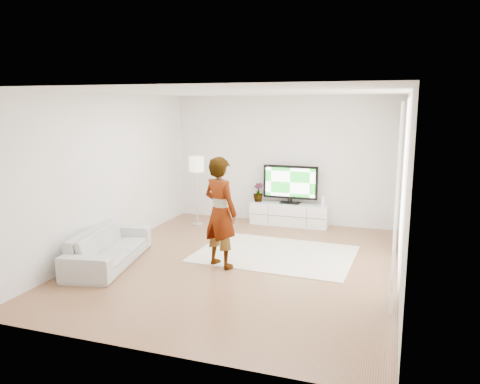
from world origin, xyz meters
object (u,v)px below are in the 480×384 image
(player, at_px, (220,212))
(television, at_px, (290,183))
(media_console, at_px, (289,214))
(rug, at_px, (275,254))
(floor_lamp, at_px, (196,167))
(sofa, at_px, (109,247))

(player, bearing_deg, television, -74.02)
(media_console, xyz_separation_m, rug, (0.22, -2.10, -0.23))
(television, xyz_separation_m, floor_lamp, (-1.93, -0.66, 0.35))
(player, height_order, floor_lamp, player)
(television, height_order, player, player)
(media_console, distance_m, player, 3.12)
(media_console, distance_m, television, 0.69)
(television, bearing_deg, rug, -84.17)
(television, height_order, sofa, television)
(media_console, distance_m, floor_lamp, 2.28)
(sofa, distance_m, floor_lamp, 3.03)
(floor_lamp, bearing_deg, player, -58.35)
(rug, relative_size, sofa, 1.33)
(television, relative_size, rug, 0.44)
(rug, distance_m, floor_lamp, 2.89)
(rug, distance_m, sofa, 2.85)
(player, bearing_deg, rug, -102.21)
(television, xyz_separation_m, player, (-0.46, -3.04, -0.02))
(rug, height_order, sofa, sofa)
(player, bearing_deg, sofa, 39.41)
(media_console, height_order, rug, media_console)
(media_console, bearing_deg, sofa, -123.01)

